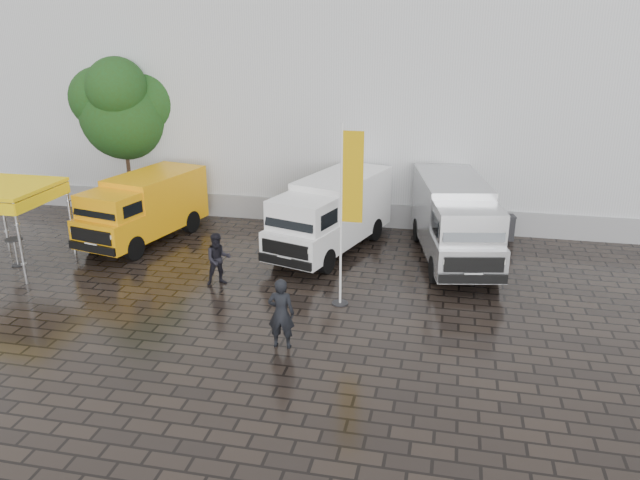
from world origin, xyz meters
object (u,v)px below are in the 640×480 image
(van_silver, at_px, (454,222))
(canopy_tent, at_px, (4,191))
(wheelie_bin, at_px, (506,227))
(flagpole, at_px, (347,206))
(cocktail_table, at_px, (16,252))
(person_front, at_px, (281,313))
(van_yellow, at_px, (143,210))
(van_white, at_px, (331,216))
(person_tent, at_px, (218,259))

(van_silver, relative_size, canopy_tent, 2.18)
(van_silver, xyz_separation_m, wheelie_bin, (2.05, 2.73, -0.93))
(flagpole, height_order, cocktail_table, flagpole)
(canopy_tent, height_order, cocktail_table, canopy_tent)
(cocktail_table, height_order, person_front, person_front)
(canopy_tent, xyz_separation_m, flagpole, (12.06, -0.68, 0.42))
(van_yellow, distance_m, flagpole, 9.81)
(person_front, bearing_deg, van_yellow, -45.56)
(van_white, bearing_deg, cocktail_table, -142.66)
(van_silver, height_order, person_front, van_silver)
(van_silver, bearing_deg, van_white, 168.56)
(van_white, bearing_deg, van_silver, 17.40)
(van_yellow, xyz_separation_m, wheelie_bin, (13.92, 3.24, -0.79))
(van_white, bearing_deg, flagpole, -55.62)
(person_front, xyz_separation_m, person_tent, (-3.14, 3.60, -0.10))
(van_white, xyz_separation_m, wheelie_bin, (6.57, 2.73, -0.88))
(van_white, height_order, canopy_tent, canopy_tent)
(van_silver, bearing_deg, person_tent, -163.91)
(van_yellow, xyz_separation_m, cocktail_table, (-3.28, -3.35, -0.79))
(van_yellow, xyz_separation_m, van_white, (7.35, 0.51, 0.09))
(cocktail_table, height_order, wheelie_bin, cocktail_table)
(van_silver, distance_m, cocktail_table, 15.65)
(van_white, relative_size, wheelie_bin, 6.37)
(van_white, xyz_separation_m, person_tent, (-2.98, -3.91, -0.49))
(flagpole, bearing_deg, wheelie_bin, 54.62)
(cocktail_table, bearing_deg, person_front, -18.70)
(person_tent, bearing_deg, wheelie_bin, 3.67)
(canopy_tent, bearing_deg, cocktail_table, 28.17)
(canopy_tent, xyz_separation_m, cocktail_table, (0.05, 0.02, -2.23))
(canopy_tent, height_order, wheelie_bin, canopy_tent)
(van_silver, relative_size, person_tent, 3.73)
(flagpole, distance_m, wheelie_bin, 9.32)
(flagpole, height_order, wheelie_bin, flagpole)
(cocktail_table, relative_size, wheelie_bin, 1.01)
(wheelie_bin, bearing_deg, cocktail_table, -167.86)
(van_yellow, xyz_separation_m, canopy_tent, (-3.32, -3.37, 1.45))
(flagpole, height_order, person_front, flagpole)
(van_white, distance_m, canopy_tent, 11.44)
(wheelie_bin, bearing_deg, person_tent, -154.01)
(flagpole, bearing_deg, van_white, 106.98)
(van_white, height_order, flagpole, flagpole)
(van_silver, height_order, wheelie_bin, van_silver)
(van_silver, bearing_deg, cocktail_table, -177.16)
(van_yellow, distance_m, person_tent, 5.55)
(canopy_tent, relative_size, flagpole, 0.54)
(van_white, xyz_separation_m, flagpole, (1.39, -4.56, 1.78))
(wheelie_bin, bearing_deg, van_silver, -135.75)
(van_yellow, bearing_deg, flagpole, -12.06)
(person_front, height_order, person_tent, person_front)
(van_silver, relative_size, person_front, 3.35)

